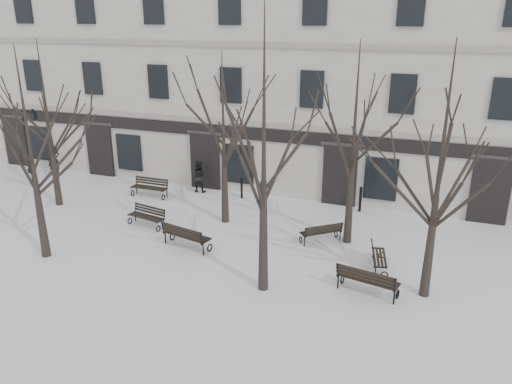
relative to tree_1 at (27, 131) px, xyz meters
The scene contains 19 objects.
ground 7.63m from the tree_1, 12.27° to the left, with size 100.00×100.00×0.00m, color white.
building 15.36m from the tree_1, 67.88° to the left, with size 40.40×10.20×11.40m.
tree_1 is the anchor object (origin of this frame).
tree_2 8.54m from the tree_1, ahead, with size 6.28×6.28×8.97m.
tree_3 13.68m from the tree_1, ahead, with size 5.63×5.63×8.05m.
tree_4 5.63m from the tree_1, 125.89° to the left, with size 5.38×5.38×7.68m.
tree_5 7.37m from the tree_1, 46.91° to the left, with size 5.09×5.09×7.28m.
tree_6 11.65m from the tree_1, 26.25° to the left, with size 5.47×5.47×7.82m.
bench_0 6.13m from the tree_1, 61.28° to the left, with size 1.80×0.94×0.87m.
bench_1 6.76m from the tree_1, 27.32° to the left, with size 2.10×1.14×1.01m.
bench_2 12.60m from the tree_1, ahead, with size 2.08×1.09×1.00m.
bench_3 8.28m from the tree_1, 88.33° to the left, with size 1.86×0.68×0.93m.
bench_4 11.47m from the tree_1, 26.61° to the left, with size 1.64×1.51×0.84m.
bench_5 13.08m from the tree_1, 15.93° to the left, with size 0.85×1.65×0.80m.
lamp_post 11.86m from the tree_1, 134.80° to the left, with size 1.17×0.43×3.74m.
bollard_a 10.49m from the tree_1, 61.26° to the left, with size 0.13×0.13×1.03m.
bollard_b 14.14m from the tree_1, 39.70° to the left, with size 0.15×0.15×1.20m.
pedestrian_a 11.73m from the tree_1, 129.14° to the left, with size 0.66×0.43×1.80m, color black.
pedestrian_b 10.04m from the tree_1, 75.65° to the left, with size 0.80×0.62×1.63m, color black.
Camera 1 is at (7.51, -14.45, 8.61)m, focal length 35.00 mm.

